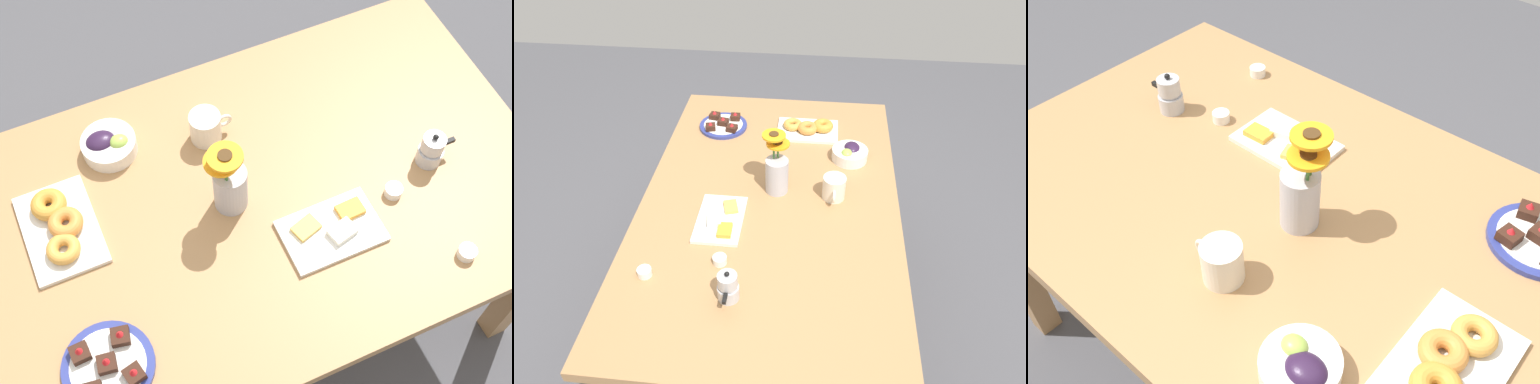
{
  "view_description": "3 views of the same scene",
  "coord_description": "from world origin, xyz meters",
  "views": [
    {
      "loc": [
        -0.39,
        -0.87,
        2.4
      ],
      "look_at": [
        0.0,
        0.0,
        0.78
      ],
      "focal_mm": 50.0,
      "sensor_mm": 36.0,
      "label": 1
    },
    {
      "loc": [
        1.48,
        0.16,
        2.01
      ],
      "look_at": [
        0.0,
        0.0,
        0.78
      ],
      "focal_mm": 35.0,
      "sensor_mm": 36.0,
      "label": 2
    },
    {
      "loc": [
        -0.62,
        0.72,
        1.7
      ],
      "look_at": [
        0.0,
        0.0,
        0.78
      ],
      "focal_mm": 40.0,
      "sensor_mm": 36.0,
      "label": 3
    }
  ],
  "objects": [
    {
      "name": "coffee_mug",
      "position": [
        -0.04,
        0.25,
        0.79
      ],
      "size": [
        0.12,
        0.09,
        0.1
      ],
      "color": "silver",
      "rests_on": "dining_table"
    },
    {
      "name": "moka_pot",
      "position": [
        0.49,
        -0.08,
        0.79
      ],
      "size": [
        0.11,
        0.07,
        0.12
      ],
      "color": "#B7B7BC",
      "rests_on": "dining_table"
    },
    {
      "name": "croissant_platter",
      "position": [
        -0.51,
        0.13,
        0.76
      ],
      "size": [
        0.19,
        0.28,
        0.05
      ],
      "color": "white",
      "rests_on": "dining_table"
    },
    {
      "name": "dessert_plate",
      "position": [
        -0.51,
        -0.28,
        0.75
      ],
      "size": [
        0.22,
        0.22,
        0.05
      ],
      "color": "navy",
      "rests_on": "dining_table"
    },
    {
      "name": "flower_vase",
      "position": [
        -0.07,
        0.02,
        0.83
      ],
      "size": [
        0.11,
        0.11,
        0.26
      ],
      "color": "#B2B2BC",
      "rests_on": "dining_table"
    },
    {
      "name": "ground_plane",
      "position": [
        0.0,
        0.0,
        0.0
      ],
      "size": [
        6.0,
        6.0,
        0.0
      ],
      "primitive_type": "plane",
      "color": "#4C4C51"
    },
    {
      "name": "grape_bowl",
      "position": [
        -0.31,
        0.31,
        0.77
      ],
      "size": [
        0.15,
        0.15,
        0.07
      ],
      "color": "white",
      "rests_on": "dining_table"
    },
    {
      "name": "jam_cup_honey",
      "position": [
        0.35,
        -0.13,
        0.76
      ],
      "size": [
        0.05,
        0.05,
        0.03
      ],
      "color": "white",
      "rests_on": "dining_table"
    },
    {
      "name": "dining_table",
      "position": [
        0.0,
        0.0,
        0.65
      ],
      "size": [
        1.6,
        1.0,
        0.74
      ],
      "color": "#A87A4C",
      "rests_on": "ground_plane"
    },
    {
      "name": "cheese_platter",
      "position": [
        0.14,
        -0.17,
        0.75
      ],
      "size": [
        0.26,
        0.17,
        0.03
      ],
      "color": "white",
      "rests_on": "dining_table"
    },
    {
      "name": "jam_cup_berry",
      "position": [
        0.43,
        -0.37,
        0.76
      ],
      "size": [
        0.05,
        0.05,
        0.03
      ],
      "color": "white",
      "rests_on": "dining_table"
    }
  ]
}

